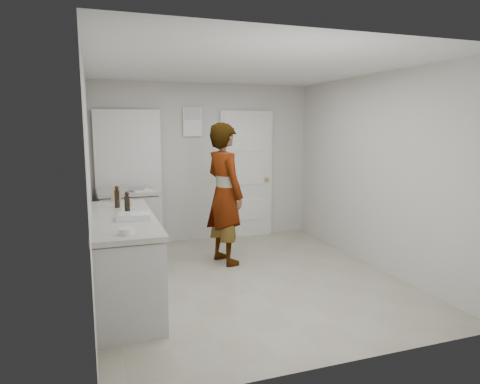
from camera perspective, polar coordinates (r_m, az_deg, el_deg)
name	(u,v)px	position (r m, az deg, el deg)	size (l,w,h in m)	color
ground	(247,279)	(5.31, 0.97, -11.49)	(4.00, 4.00, 0.00)	#9D9883
room_shell	(195,177)	(6.85, -5.98, 1.95)	(4.00, 4.00, 4.00)	beige
main_counter	(124,262)	(4.70, -15.19, -9.04)	(0.64, 1.96, 0.93)	beige
side_counter	(130,224)	(6.40, -14.50, -4.21)	(0.84, 0.61, 0.93)	beige
person	(225,194)	(5.70, -2.06, -0.26)	(0.69, 0.45, 1.88)	silver
cake_mix_box	(116,194)	(5.44, -16.19, -0.21)	(0.12, 0.05, 0.19)	tan
spice_jar	(130,203)	(5.09, -14.51, -1.41)	(0.05, 0.05, 0.08)	tan
oil_cruet_a	(127,203)	(4.72, -14.82, -1.36)	(0.06, 0.06, 0.23)	black
oil_cruet_b	(117,197)	(5.03, -16.08, -0.67)	(0.06, 0.06, 0.25)	black
baking_dish	(134,216)	(4.39, -13.98, -3.18)	(0.36, 0.27, 0.06)	silver
egg_bowl	(127,231)	(3.81, -14.89, -5.06)	(0.13, 0.13, 0.05)	silver
papers	(142,190)	(6.29, -12.98, 0.27)	(0.25, 0.33, 0.01)	white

